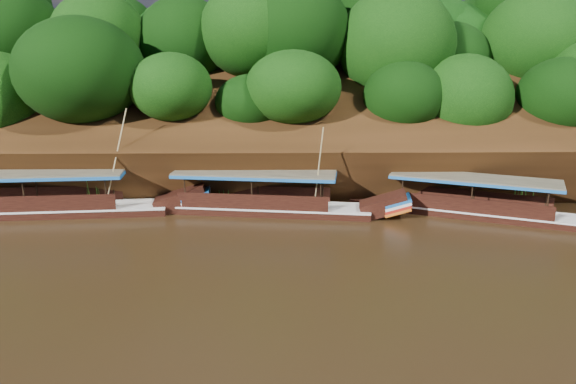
% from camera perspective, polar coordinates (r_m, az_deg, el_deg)
% --- Properties ---
extents(ground, '(160.00, 160.00, 0.00)m').
position_cam_1_polar(ground, '(26.89, 2.14, -7.12)').
color(ground, black).
rests_on(ground, ground).
extents(riverbank, '(120.00, 30.06, 19.40)m').
position_cam_1_polar(riverbank, '(48.33, 0.71, 5.14)').
color(riverbank, black).
rests_on(riverbank, ground).
extents(boat_0, '(14.27, 7.55, 6.34)m').
position_cam_1_polar(boat_0, '(35.43, 20.64, -1.70)').
color(boat_0, black).
rests_on(boat_0, ground).
extents(boat_1, '(14.97, 4.16, 5.95)m').
position_cam_1_polar(boat_1, '(34.21, -0.82, -1.22)').
color(boat_1, black).
rests_on(boat_1, ground).
extents(boat_2, '(17.07, 3.66, 6.82)m').
position_cam_1_polar(boat_2, '(36.69, -21.98, -1.17)').
color(boat_2, black).
rests_on(boat_2, ground).
extents(reeds, '(49.20, 2.44, 2.08)m').
position_cam_1_polar(reeds, '(35.77, -3.07, 0.03)').
color(reeds, '#376D1B').
rests_on(reeds, ground).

